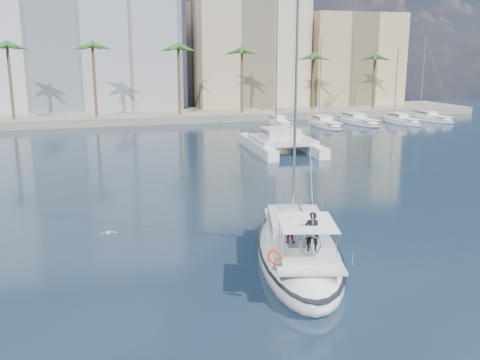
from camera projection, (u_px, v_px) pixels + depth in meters
name	position (u px, v px, depth m)	size (l,w,h in m)	color
ground	(236.00, 244.00, 30.28)	(160.00, 160.00, 0.00)	black
quay	(134.00, 117.00, 87.14)	(120.00, 14.00, 1.20)	gray
building_modern	(53.00, 34.00, 92.01)	(42.00, 16.00, 28.00)	silver
building_beige	(247.00, 57.00, 99.40)	(20.00, 14.00, 20.00)	beige
building_tan_right	(349.00, 62.00, 103.22)	(18.00, 12.00, 18.00)	tan
palm_centre	(134.00, 56.00, 81.19)	(3.60, 3.60, 12.30)	brown
palm_right	(337.00, 56.00, 90.46)	(3.60, 3.60, 12.30)	brown
main_sloop	(298.00, 251.00, 27.71)	(7.60, 13.87, 19.62)	white
catamaran	(281.00, 140.00, 59.71)	(7.45, 13.66, 19.20)	white
seagull	(108.00, 233.00, 29.03)	(0.94, 0.40, 0.17)	silver
moored_yacht_a	(279.00, 127.00, 79.65)	(2.72, 9.35, 11.90)	white
moored_yacht_b	(324.00, 127.00, 79.56)	(3.14, 10.78, 13.72)	white
moored_yacht_c	(357.00, 124.00, 83.20)	(3.55, 12.21, 15.54)	white
moored_yacht_d	(401.00, 124.00, 83.10)	(2.72, 9.35, 11.90)	white
moored_yacht_e	(429.00, 121.00, 86.75)	(3.14, 10.78, 13.72)	white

